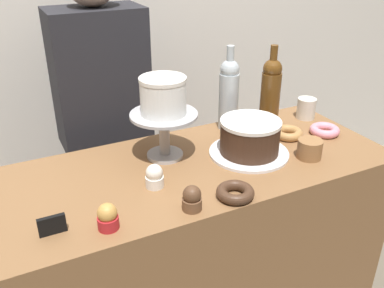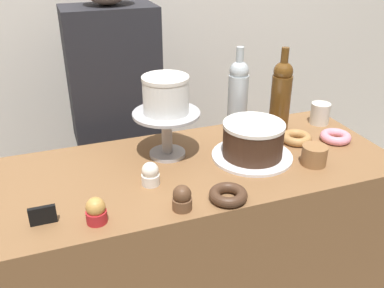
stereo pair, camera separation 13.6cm
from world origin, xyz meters
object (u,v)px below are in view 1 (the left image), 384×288
(chocolate_round_cake, at_px, (250,136))
(donut_maple, at_px, (288,133))
(cookie_stack, at_px, (310,149))
(cupcake_chocolate, at_px, (192,199))
(white_layer_cake, at_px, (163,96))
(price_sign_chalkboard, at_px, (52,225))
(wine_bottle_clear, at_px, (229,93))
(cupcake_caramel, at_px, (108,217))
(cupcake_vanilla, at_px, (154,176))
(cake_stand_pedestal, at_px, (164,128))
(coffee_cup_ceramic, at_px, (306,108))
(barista_figure, at_px, (107,143))
(donut_pink, at_px, (325,130))
(wine_bottle_amber, at_px, (270,92))
(donut_chocolate, at_px, (235,192))

(chocolate_round_cake, height_order, donut_maple, chocolate_round_cake)
(cookie_stack, bearing_deg, cupcake_chocolate, -169.31)
(white_layer_cake, height_order, cupcake_chocolate, white_layer_cake)
(price_sign_chalkboard, bearing_deg, wine_bottle_clear, 26.67)
(chocolate_round_cake, xyz_separation_m, cupcake_caramel, (-0.55, -0.18, -0.03))
(donut_maple, bearing_deg, cupcake_vanilla, -170.11)
(cake_stand_pedestal, xyz_separation_m, cupcake_vanilla, (-0.10, -0.16, -0.07))
(price_sign_chalkboard, height_order, coffee_cup_ceramic, coffee_cup_ceramic)
(wine_bottle_clear, xyz_separation_m, cupcake_chocolate, (-0.37, -0.43, -0.11))
(chocolate_round_cake, bearing_deg, barista_figure, 124.07)
(chocolate_round_cake, height_order, donut_pink, chocolate_round_cake)
(white_layer_cake, height_order, donut_pink, white_layer_cake)
(donut_pink, relative_size, coffee_cup_ceramic, 1.32)
(wine_bottle_amber, relative_size, cupcake_caramel, 4.38)
(cookie_stack, bearing_deg, wine_bottle_amber, 84.81)
(coffee_cup_ceramic, distance_m, barista_figure, 0.85)
(wine_bottle_amber, bearing_deg, cupcake_vanilla, -159.45)
(cupcake_chocolate, relative_size, coffee_cup_ceramic, 0.87)
(donut_pink, distance_m, coffee_cup_ceramic, 0.16)
(cake_stand_pedestal, xyz_separation_m, coffee_cup_ceramic, (0.66, 0.05, -0.07))
(donut_pink, bearing_deg, cupcake_chocolate, -162.25)
(cake_stand_pedestal, distance_m, coffee_cup_ceramic, 0.66)
(donut_pink, bearing_deg, wine_bottle_clear, 144.32)
(chocolate_round_cake, relative_size, coffee_cup_ceramic, 2.44)
(cupcake_caramel, bearing_deg, cookie_stack, 5.67)
(donut_chocolate, relative_size, donut_maple, 1.00)
(coffee_cup_ceramic, bearing_deg, barista_figure, 153.71)
(white_layer_cake, distance_m, wine_bottle_clear, 0.34)
(cupcake_chocolate, bearing_deg, white_layer_cake, 80.38)
(wine_bottle_amber, bearing_deg, donut_pink, -44.74)
(cupcake_vanilla, bearing_deg, wine_bottle_clear, 33.39)
(price_sign_chalkboard, bearing_deg, cupcake_caramel, -17.03)
(cupcake_chocolate, height_order, coffee_cup_ceramic, coffee_cup_ceramic)
(wine_bottle_clear, height_order, cookie_stack, wine_bottle_clear)
(cupcake_caramel, xyz_separation_m, cookie_stack, (0.72, 0.07, -0.00))
(donut_pink, bearing_deg, cake_stand_pedestal, 170.39)
(cookie_stack, bearing_deg, cupcake_vanilla, 173.40)
(white_layer_cake, distance_m, cupcake_caramel, 0.45)
(white_layer_cake, distance_m, donut_pink, 0.66)
(chocolate_round_cake, relative_size, barista_figure, 0.13)
(coffee_cup_ceramic, bearing_deg, cookie_stack, -127.95)
(white_layer_cake, height_order, barista_figure, barista_figure)
(chocolate_round_cake, distance_m, price_sign_chalkboard, 0.70)
(donut_pink, height_order, barista_figure, barista_figure)
(cake_stand_pedestal, relative_size, donut_pink, 2.02)
(coffee_cup_ceramic, bearing_deg, price_sign_chalkboard, -163.93)
(wine_bottle_amber, relative_size, cookie_stack, 3.87)
(wine_bottle_clear, xyz_separation_m, cupcake_caramel, (-0.60, -0.41, -0.11))
(chocolate_round_cake, xyz_separation_m, wine_bottle_amber, (0.20, 0.16, 0.08))
(white_layer_cake, xyz_separation_m, wine_bottle_amber, (0.46, 0.05, -0.08))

